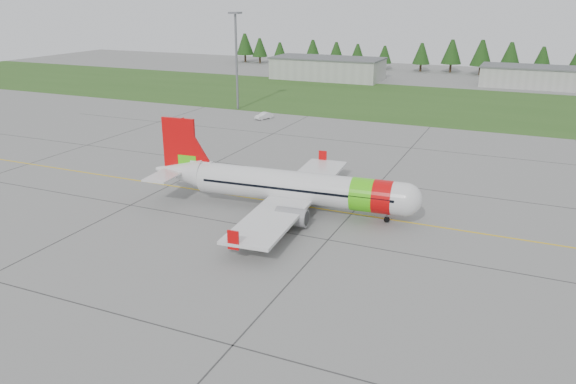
% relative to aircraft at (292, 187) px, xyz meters
% --- Properties ---
extents(ground, '(320.00, 320.00, 0.00)m').
position_rel_aircraft_xyz_m(ground, '(-3.28, -6.27, -2.85)').
color(ground, gray).
rests_on(ground, ground).
extents(aircraft, '(32.61, 30.12, 9.88)m').
position_rel_aircraft_xyz_m(aircraft, '(0.00, 0.00, 0.00)').
color(aircraft, silver).
rests_on(aircraft, ground).
extents(follow_me_car, '(1.54, 1.73, 3.78)m').
position_rel_aircraft_xyz_m(follow_me_car, '(0.26, -6.21, -0.96)').
color(follow_me_car, '#E9B00C').
rests_on(follow_me_car, ground).
extents(service_van, '(1.80, 1.76, 4.04)m').
position_rel_aircraft_xyz_m(service_van, '(-25.39, 44.55, -0.83)').
color(service_van, silver).
rests_on(service_van, ground).
extents(grass_strip, '(320.00, 50.00, 0.03)m').
position_rel_aircraft_xyz_m(grass_strip, '(-3.28, 75.73, -2.83)').
color(grass_strip, '#30561E').
rests_on(grass_strip, ground).
extents(taxi_guideline, '(120.00, 0.25, 0.02)m').
position_rel_aircraft_xyz_m(taxi_guideline, '(-3.28, 1.73, -2.84)').
color(taxi_guideline, gold).
rests_on(taxi_guideline, ground).
extents(hangar_west, '(32.00, 14.00, 6.00)m').
position_rel_aircraft_xyz_m(hangar_west, '(-33.28, 103.73, 0.15)').
color(hangar_west, '#A8A8A3').
rests_on(hangar_west, ground).
extents(hangar_east, '(24.00, 12.00, 5.20)m').
position_rel_aircraft_xyz_m(hangar_east, '(21.72, 111.73, -0.25)').
color(hangar_east, '#A8A8A3').
rests_on(hangar_east, ground).
extents(floodlight_mast, '(0.50, 0.50, 20.00)m').
position_rel_aircraft_xyz_m(floodlight_mast, '(-35.28, 51.73, 7.15)').
color(floodlight_mast, slate).
rests_on(floodlight_mast, ground).
extents(treeline, '(160.00, 8.00, 10.00)m').
position_rel_aircraft_xyz_m(treeline, '(-3.28, 131.73, 2.15)').
color(treeline, '#1C3F14').
rests_on(treeline, ground).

